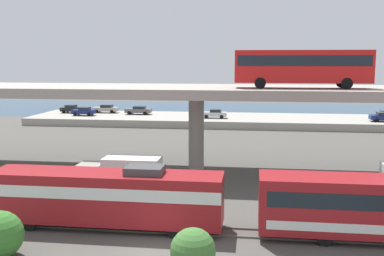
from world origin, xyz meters
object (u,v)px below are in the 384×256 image
(transit_bus_on_overpass, at_px, (302,65))
(parked_car_5, at_px, (139,110))
(parked_car_3, at_px, (106,109))
(train_locomotive, at_px, (95,194))
(parked_car_4, at_px, (215,114))
(parked_car_2, at_px, (84,111))
(service_truck_west, at_px, (122,174))
(parked_car_0, at_px, (72,109))

(transit_bus_on_overpass, relative_size, parked_car_5, 2.57)
(transit_bus_on_overpass, distance_m, parked_car_3, 51.19)
(train_locomotive, relative_size, transit_bus_on_overpass, 1.35)
(parked_car_4, bearing_deg, parked_car_5, -14.46)
(train_locomotive, xyz_separation_m, parked_car_5, (-10.36, 52.47, -0.18))
(parked_car_3, bearing_deg, parked_car_4, 165.66)
(parked_car_4, bearing_deg, transit_bus_on_overpass, 107.42)
(parked_car_5, bearing_deg, parked_car_2, 18.86)
(transit_bus_on_overpass, height_order, parked_car_2, transit_bus_on_overpass)
(train_locomotive, bearing_deg, parked_car_4, -94.36)
(service_truck_west, distance_m, parked_car_5, 45.89)
(parked_car_4, bearing_deg, parked_car_2, -1.28)
(service_truck_west, xyz_separation_m, parked_car_3, (-16.58, 46.47, 0.37))
(parked_car_3, bearing_deg, parked_car_2, 62.77)
(transit_bus_on_overpass, relative_size, service_truck_west, 1.76)
(service_truck_west, relative_size, parked_car_5, 1.46)
(parked_car_4, bearing_deg, service_truck_west, 84.24)
(service_truck_west, distance_m, parked_car_4, 41.38)
(train_locomotive, xyz_separation_m, transit_bus_on_overpass, (14.45, 14.64, 8.23))
(transit_bus_on_overpass, xyz_separation_m, parked_car_5, (-24.82, 37.83, -8.41))
(train_locomotive, distance_m, parked_car_2, 53.06)
(parked_car_3, relative_size, parked_car_4, 1.13)
(service_truck_west, relative_size, parked_car_4, 1.65)
(service_truck_west, xyz_separation_m, parked_car_0, (-22.78, 45.45, 0.37))
(parked_car_4, xyz_separation_m, parked_car_5, (-14.09, 3.63, 0.00))
(train_locomotive, distance_m, parked_car_4, 48.98)
(parked_car_4, bearing_deg, parked_car_0, -9.02)
(parked_car_2, bearing_deg, parked_car_5, -161.14)
(train_locomotive, height_order, parked_car_4, train_locomotive)
(train_locomotive, relative_size, service_truck_west, 2.39)
(service_truck_west, bearing_deg, parked_car_5, -77.50)
(service_truck_west, height_order, parked_car_3, service_truck_west)
(train_locomotive, distance_m, transit_bus_on_overpass, 22.16)
(parked_car_2, relative_size, parked_car_4, 0.98)
(service_truck_west, distance_m, parked_car_0, 50.84)
(parked_car_3, xyz_separation_m, parked_car_4, (20.74, -5.30, -0.00))
(parked_car_3, height_order, parked_car_4, same)
(train_locomotive, height_order, parked_car_2, train_locomotive)
(transit_bus_on_overpass, xyz_separation_m, parked_car_3, (-31.47, 39.50, -8.41))
(service_truck_west, bearing_deg, parked_car_4, -95.76)
(train_locomotive, relative_size, parked_car_5, 3.48)
(transit_bus_on_overpass, xyz_separation_m, service_truck_west, (-14.88, -6.97, -8.79))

